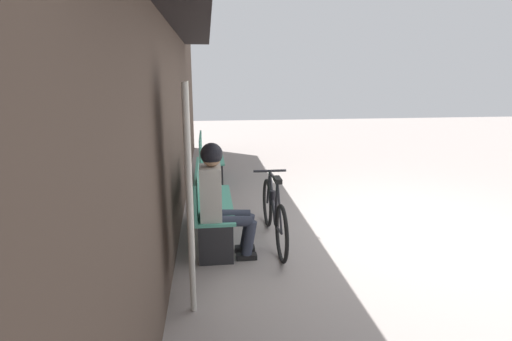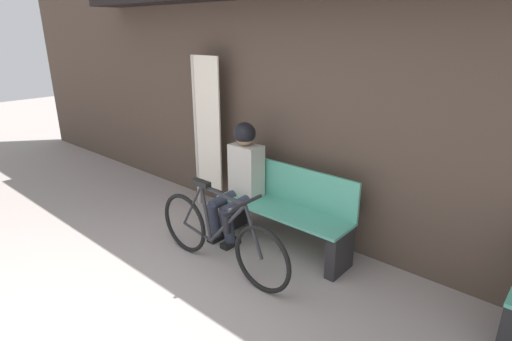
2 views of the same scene
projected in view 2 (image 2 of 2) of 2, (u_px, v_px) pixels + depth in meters
storefront_wall at (311, 81)px, 3.95m from camera, size 12.00×0.56×3.20m
park_bench_near at (285, 212)px, 4.06m from camera, size 1.46×0.42×0.84m
bicycle at (220, 236)px, 3.67m from camera, size 1.63×0.40×0.83m
person_seated at (241, 173)px, 4.20m from camera, size 0.34×0.59×1.25m
banner_pole at (205, 127)px, 4.78m from camera, size 0.45×0.05×1.87m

